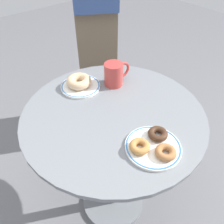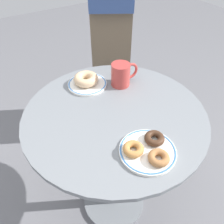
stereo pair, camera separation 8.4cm
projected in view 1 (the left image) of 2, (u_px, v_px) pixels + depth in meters
name	position (u px, v px, depth m)	size (l,w,h in m)	color
ground_plane	(113.00, 201.00, 1.38)	(7.00, 7.00, 0.02)	slate
cafe_table	(113.00, 146.00, 1.04)	(0.72, 0.72, 0.72)	slate
plate_left	(81.00, 86.00, 1.02)	(0.18, 0.18, 0.01)	white
plate_right	(153.00, 147.00, 0.76)	(0.19, 0.19, 0.01)	white
donut_glazed	(79.00, 81.00, 1.00)	(0.11, 0.11, 0.04)	#E0B789
donut_cinnamon	(166.00, 152.00, 0.72)	(0.07, 0.07, 0.02)	#A36B3D
donut_chocolate	(158.00, 134.00, 0.78)	(0.07, 0.07, 0.02)	#422819
donut_old_fashioned	(140.00, 146.00, 0.74)	(0.07, 0.07, 0.02)	#BC7F42
coffee_mug	(114.00, 74.00, 1.01)	(0.08, 0.13, 0.10)	#B73D38
person_figure	(94.00, 19.00, 1.34)	(0.50, 0.42, 1.69)	brown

